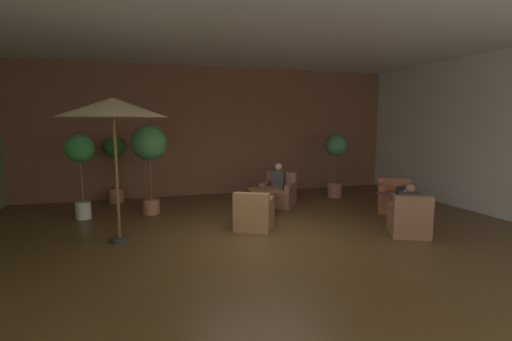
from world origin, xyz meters
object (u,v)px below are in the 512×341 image
Objects in this scene: cafe_table_front_left at (398,200)px; potted_tree_right_corner at (336,156)px; potted_tree_left_corner at (115,161)px; patron_blue_shirt at (278,178)px; armchair_front_right_east at (254,214)px; armchair_front_left_east at (394,199)px; armchair_front_right_north at (279,194)px; potted_tree_mid_right at (149,149)px; armchair_front_left_north at (409,220)px; patio_umbrella_tall_red at (113,109)px; cafe_table_front_right at (264,194)px; iced_drink_cup at (405,193)px; potted_tree_mid_left at (80,158)px; open_laptop at (400,192)px; patron_by_window at (410,202)px.

potted_tree_right_corner reaches higher than cafe_table_front_left.
potted_tree_left_corner reaches higher than patron_blue_shirt.
armchair_front_right_east is at bearing -50.42° from potted_tree_left_corner.
potted_tree_right_corner is at bearing 103.20° from armchair_front_left_east.
potted_tree_left_corner is 2.59× the size of patron_blue_shirt.
armchair_front_right_north is 3.54m from potted_tree_mid_right.
patio_umbrella_tall_red reaches higher than armchair_front_left_north.
cafe_table_front_right is (-2.23, 2.33, 0.21)m from armchair_front_left_north.
armchair_front_right_north reaches higher than iced_drink_cup.
armchair_front_right_north is at bearing -21.80° from potted_tree_left_corner.
potted_tree_right_corner is at bearing 5.91° from potted_tree_mid_right.
potted_tree_mid_left reaches higher than potted_tree_left_corner.
iced_drink_cup reaches higher than cafe_table_front_right.
open_laptop is at bearing -9.02° from armchair_front_right_east.
patron_by_window is 1.96× the size of open_laptop.
armchair_front_right_north is 3.21m from iced_drink_cup.
potted_tree_right_corner is (0.05, 2.92, 0.74)m from cafe_table_front_left.
armchair_front_right_east is 1.48× the size of patron_blue_shirt.
patron_by_window reaches higher than cafe_table_front_left.
armchair_front_left_north is 5.97m from potted_tree_mid_right.
open_laptop is at bearing -33.58° from potted_tree_left_corner.
armchair_front_left_east is 3.26m from cafe_table_front_right.
armchair_front_right_east is 3.26m from open_laptop.
patio_umbrella_tall_red reaches higher than potted_tree_right_corner.
patron_by_window is at bearing -12.72° from patio_umbrella_tall_red.
potted_tree_mid_right is 3.52× the size of patron_by_window.
patron_by_window reaches higher than armchair_front_right_north.
patron_by_window is (2.25, -2.30, 0.16)m from cafe_table_front_right.
potted_tree_left_corner is at bearing 146.42° from open_laptop.
patio_umbrella_tall_red is at bearing 175.24° from iced_drink_cup.
armchair_front_left_north is 7.60m from potted_tree_left_corner.
armchair_front_right_north is 3.11m from open_laptop.
patio_umbrella_tall_red is at bearing -178.45° from armchair_front_right_east.
armchair_front_right_east is 2.27m from patron_blue_shirt.
potted_tree_left_corner is 0.97× the size of potted_tree_right_corner.
cafe_table_front_right is at bearing 133.69° from armchair_front_left_north.
patio_umbrella_tall_red is 6.12m from open_laptop.
iced_drink_cup is (0.48, 0.73, 0.02)m from patron_by_window.
potted_tree_mid_right is at bearing 73.35° from patio_umbrella_tall_red.
armchair_front_right_north reaches higher than armchair_front_left_east.
cafe_table_front_left is at bearing -3.56° from patio_umbrella_tall_red.
patron_blue_shirt is at bearing -162.92° from potted_tree_right_corner.
armchair_front_right_east reaches higher than cafe_table_front_left.
open_laptop reaches higher than iced_drink_cup.
armchair_front_left_north is 0.37m from patron_by_window.
armchair_front_left_east is at bearing 4.19° from patio_umbrella_tall_red.
potted_tree_mid_right is 6.89× the size of open_laptop.
armchair_front_right_east is at bearing 170.22° from iced_drink_cup.
cafe_table_front_left is at bearing -24.27° from potted_tree_mid_right.
patio_umbrella_tall_red is (-6.40, -0.47, 2.13)m from armchair_front_left_east.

